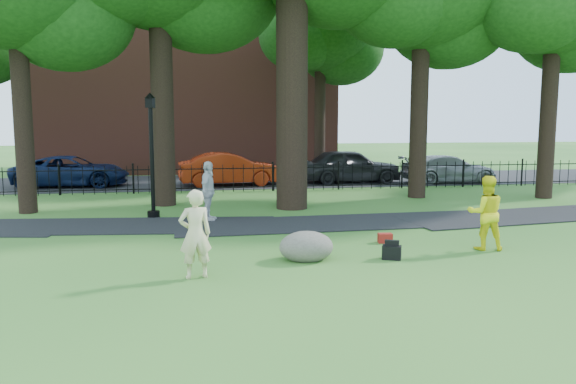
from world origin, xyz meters
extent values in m
plane|color=#285C20|center=(0.00, 0.00, 0.00)|extent=(120.00, 120.00, 0.00)
cube|color=black|center=(1.00, 3.90, 0.00)|extent=(36.07, 3.85, 0.03)
cube|color=black|center=(0.00, 16.00, 0.00)|extent=(80.00, 7.00, 0.02)
cube|color=black|center=(0.00, 12.00, 1.02)|extent=(44.00, 0.04, 0.04)
cube|color=black|center=(0.00, 12.00, 0.18)|extent=(44.00, 0.04, 0.04)
cube|color=brown|center=(-4.00, 24.00, 6.00)|extent=(18.00, 8.00, 12.00)
cylinder|color=black|center=(0.00, 7.00, 5.25)|extent=(1.10, 1.10, 10.50)
cylinder|color=black|center=(-9.00, 7.50, 3.85)|extent=(0.60, 0.60, 7.70)
ellipsoid|color=#143C10|center=(-7.65, 8.25, 6.82)|extent=(4.80, 4.80, 4.08)
cylinder|color=black|center=(-4.50, 8.50, 4.55)|extent=(0.80, 0.80, 9.10)
cylinder|color=black|center=(5.50, 9.00, 4.20)|extent=(0.70, 0.70, 8.40)
ellipsoid|color=#143C10|center=(6.98, 9.82, 7.44)|extent=(5.28, 5.28, 4.49)
cylinder|color=black|center=(10.50, 8.00, 4.02)|extent=(0.64, 0.64, 8.05)
ellipsoid|color=#143C10|center=(11.89, 8.78, 7.13)|extent=(4.96, 4.96, 4.22)
imported|color=beige|center=(-3.38, -1.41, 0.89)|extent=(0.72, 0.55, 1.79)
imported|color=yellow|center=(3.57, -0.04, 0.90)|extent=(1.01, 0.86, 1.80)
imported|color=silver|center=(-2.99, 4.94, 0.93)|extent=(0.74, 1.18, 1.87)
ellipsoid|color=#6D665A|center=(-0.92, -0.35, 0.36)|extent=(1.41, 1.19, 0.72)
cylinder|color=black|center=(-4.73, 5.80, 1.75)|extent=(0.13, 0.13, 3.51)
cylinder|color=black|center=(-4.73, 5.80, 0.11)|extent=(0.39, 0.39, 0.22)
cube|color=black|center=(-4.73, 5.80, 3.67)|extent=(0.30, 0.30, 0.33)
cone|color=black|center=(-4.73, 5.80, 3.89)|extent=(0.35, 0.35, 0.18)
cube|color=black|center=(1.00, -0.61, 0.16)|extent=(0.49, 0.41, 0.32)
cube|color=maroon|center=(1.42, 1.06, 0.12)|extent=(0.38, 0.26, 0.24)
imported|color=maroon|center=(-1.77, 14.29, 0.79)|extent=(4.95, 2.10, 1.59)
imported|color=#0B1738|center=(-9.13, 15.05, 0.73)|extent=(5.32, 2.62, 1.45)
imported|color=black|center=(4.23, 14.54, 0.85)|extent=(4.99, 2.01, 1.70)
imported|color=gray|center=(9.07, 13.66, 0.69)|extent=(4.74, 1.93, 1.38)
camera|label=1|loc=(-3.33, -12.48, 3.15)|focal=35.00mm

